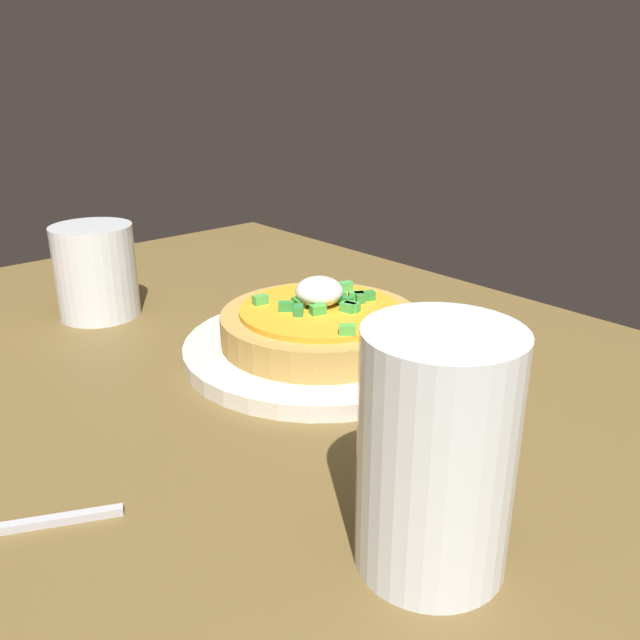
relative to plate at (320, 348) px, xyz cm
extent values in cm
cube|color=brown|center=(-4.26, 14.37, -2.01)|extent=(104.50, 83.73, 2.62)
cylinder|color=silver|center=(0.00, 0.00, 0.00)|extent=(24.10, 24.10, 1.40)
cylinder|color=#B78F46|center=(0.00, 0.00, 2.05)|extent=(17.43, 17.43, 2.70)
cylinder|color=orange|center=(0.00, 0.00, 3.64)|extent=(14.10, 14.10, 0.47)
ellipsoid|color=white|center=(0.53, -0.36, 5.14)|extent=(4.20, 4.20, 2.54)
cube|color=green|center=(-2.37, -1.12, 4.27)|extent=(1.42, 1.06, 0.80)
cube|color=#2F8D39|center=(1.32, 2.72, 4.27)|extent=(1.42, 1.50, 0.80)
cube|color=green|center=(-0.72, -3.62, 4.27)|extent=(1.38, 1.51, 0.80)
cube|color=green|center=(1.97, -4.90, 4.27)|extent=(1.06, 1.42, 0.80)
cube|color=#52B641|center=(-5.99, 2.45, 4.27)|extent=(1.46, 1.48, 0.80)
cube|color=#2C8139|center=(-0.15, 2.55, 4.27)|extent=(1.49, 1.45, 0.80)
cube|color=green|center=(4.15, 3.36, 4.27)|extent=(0.92, 1.35, 0.80)
cube|color=green|center=(-1.10, 1.20, 4.27)|extent=(1.14, 1.46, 0.80)
cube|color=green|center=(0.36, -2.85, 4.27)|extent=(1.51, 1.38, 0.80)
cube|color=#2F8937|center=(-1.33, -4.50, 4.27)|extent=(1.21, 1.48, 0.80)
cube|color=#288435|center=(-1.11, -1.99, 4.27)|extent=(1.40, 1.00, 0.80)
cube|color=green|center=(-2.50, -1.45, 4.27)|extent=(1.48, 1.19, 0.80)
cube|color=#368735|center=(-1.22, -3.63, 4.27)|extent=(1.51, 1.35, 0.80)
cube|color=green|center=(1.29, 1.37, 4.27)|extent=(1.44, 1.09, 0.80)
cylinder|color=silver|center=(22.89, 10.20, 4.02)|extent=(8.08, 8.08, 9.43)
cylinder|color=beige|center=(22.89, 10.20, 2.30)|extent=(7.11, 7.11, 5.19)
cylinder|color=silver|center=(-23.19, 12.91, 5.75)|extent=(7.81, 7.81, 12.90)
cylinder|color=black|center=(-23.19, 12.91, 4.08)|extent=(6.87, 6.87, 8.75)
cube|color=#B7B7BC|center=(-7.29, 26.92, -0.45)|extent=(4.18, 7.65, 0.50)
camera|label=1|loc=(-40.08, 35.46, 23.36)|focal=36.80mm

